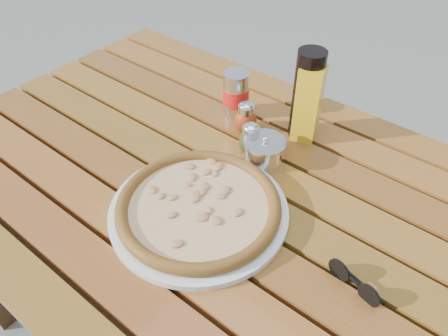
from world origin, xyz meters
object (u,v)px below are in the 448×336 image
Objects in this scene: parmesan_tin at (264,151)px; pepper_shaker at (246,117)px; pizza at (199,206)px; oregano_shaker at (250,139)px; dark_bottle at (307,95)px; soda_can at (236,94)px; olive_oil_cruet at (308,103)px; plate at (199,211)px; table at (219,207)px; sunglasses at (354,282)px.

pepper_shaker is at bearing 146.04° from parmesan_tin.
oregano_shaker is at bearing 99.02° from pizza.
pepper_shaker is at bearing -146.84° from dark_bottle.
soda_can is 0.57× the size of olive_oil_cruet.
oregano_shaker is (-0.04, 0.22, 0.03)m from plate.
pizza is 1.86× the size of dark_bottle.
soda_can reaches higher than table.
olive_oil_cruet is (0.03, 0.35, 0.09)m from plate.
plate is at bearing -82.87° from pizza.
soda_can is 1.21× the size of parmesan_tin.
plate is 0.88× the size of pizza.
parmesan_tin is at bearing 163.13° from sunglasses.
parmesan_tin is (-0.02, -0.14, -0.07)m from olive_oil_cruet.
plate is 0.22m from parmesan_tin.
sunglasses is at bearing 6.66° from pizza.
olive_oil_cruet is 1.89× the size of sunglasses.
soda_can reaches higher than parmesan_tin.
dark_bottle is at bearing 86.72° from pizza.
pizza is 4.14× the size of parmesan_tin.
plate is 3.64× the size of parmesan_tin.
table is at bearing -99.95° from dark_bottle.
olive_oil_cruet reaches higher than oregano_shaker.
olive_oil_cruet is (0.13, 0.07, 0.06)m from pepper_shaker.
olive_oil_cruet is (0.03, 0.35, 0.07)m from pizza.
dark_bottle reaches higher than plate.
pizza is (-0.00, 0.00, 0.02)m from plate.
olive_oil_cruet is at bearing 84.82° from pizza.
sunglasses is (0.36, -0.18, -0.02)m from oregano_shaker.
dark_bottle reaches higher than table.
olive_oil_cruet reaches higher than plate.
sunglasses is at bearing -29.68° from parmesan_tin.
pizza reaches higher than table.
sunglasses reaches higher than pizza.
olive_oil_cruet reaches higher than pepper_shaker.
dark_bottle reaches higher than pepper_shaker.
soda_can is (-0.06, 0.04, 0.02)m from pepper_shaker.
dark_bottle is 0.19m from soda_can.
pizza is 0.36m from soda_can.
pizza is 0.21m from parmesan_tin.
dark_bottle is 1.98× the size of sunglasses.
olive_oil_cruet is at bearing 62.83° from oregano_shaker.
table is 0.36m from sunglasses.
plate is 0.38m from dark_bottle.
table is 0.33m from dark_bottle.
pepper_shaker is (-0.10, 0.28, 0.02)m from pizza.
plate is 1.71× the size of olive_oil_cruet.
sunglasses is at bearing -47.20° from dark_bottle.
pepper_shaker is 0.09m from oregano_shaker.
table is 3.89× the size of plate.
soda_can is at bearing 119.50° from table.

